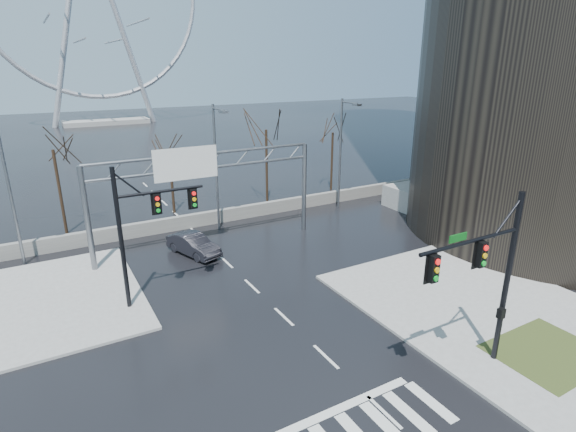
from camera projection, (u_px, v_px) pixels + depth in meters
ground at (326, 357)px, 20.75m from camera, size 260.00×260.00×0.00m
sidewalk_right_ext at (445, 287)px, 27.06m from camera, size 12.00×10.00×0.15m
sidewalk_far at (46, 301)px, 25.44m from camera, size 10.00×12.00×0.15m
grass_strip at (548, 352)px, 20.81m from camera, size 5.00×4.00×0.02m
tower_podium at (542, 202)px, 40.61m from camera, size 22.00×18.00×2.00m
barrier_wall at (189, 221)px, 37.03m from camera, size 52.00×0.50×1.10m
signal_mast_near at (490, 270)px, 18.27m from camera, size 5.52×0.41×8.00m
signal_mast_far at (142, 223)px, 23.82m from camera, size 4.72×0.41×8.00m
sign_gantry at (202, 180)px, 31.22m from camera, size 16.36×0.40×7.60m
streetlight_left at (7, 181)px, 28.18m from camera, size 0.50×2.55×10.00m
streetlight_mid at (217, 159)px, 34.75m from camera, size 0.50×2.55×10.00m
streetlight_right at (343, 146)px, 40.37m from camera, size 0.50×2.55×10.00m
tree_left at (54, 160)px, 33.95m from camera, size 3.75×3.75×7.50m
tree_center at (170, 157)px, 39.25m from camera, size 3.25×3.25×6.50m
tree_right at (266, 138)px, 42.32m from camera, size 3.90×3.90×7.80m
tree_far_right at (333, 139)px, 46.74m from camera, size 3.40×3.40×6.80m
car at (193, 245)px, 31.72m from camera, size 2.96×4.75×1.48m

